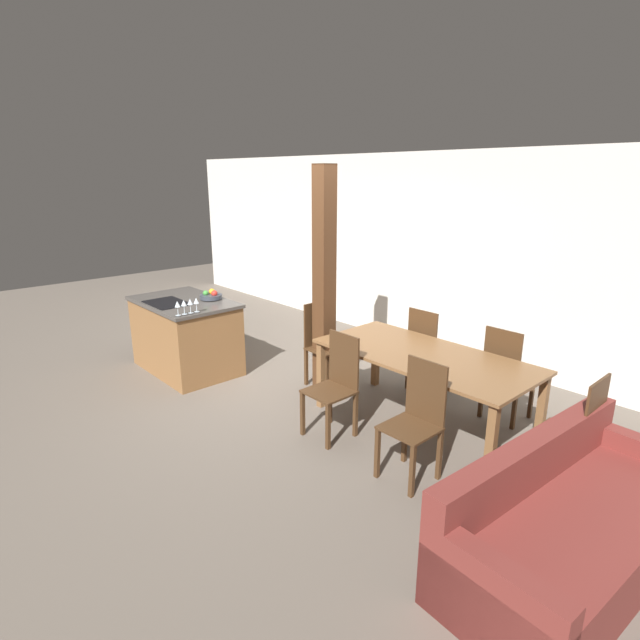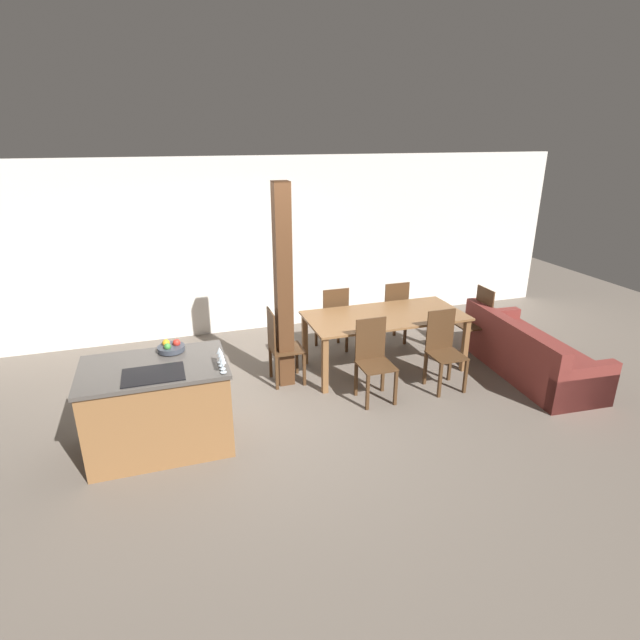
{
  "view_description": "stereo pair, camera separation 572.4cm",
  "coord_description": "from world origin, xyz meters",
  "px_view_note": "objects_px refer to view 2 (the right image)",
  "views": [
    {
      "loc": [
        4.28,
        -3.13,
        2.41
      ],
      "look_at": [
        0.6,
        0.2,
        0.95
      ],
      "focal_mm": 28.0,
      "sensor_mm": 36.0,
      "label": 1
    },
    {
      "loc": [
        -1.1,
        -5.01,
        3.01
      ],
      "look_at": [
        0.6,
        0.2,
        0.95
      ],
      "focal_mm": 28.0,
      "sensor_mm": 36.0,
      "label": 2
    }
  ],
  "objects_px": {
    "fruit_bowl": "(171,347)",
    "dining_chair_near_right": "(444,349)",
    "kitchen_island": "(158,406)",
    "dining_chair_near_left": "(374,359)",
    "dining_table": "(385,321)",
    "wine_glass_end": "(219,351)",
    "dining_chair_far_left": "(333,318)",
    "wine_glass_middle": "(222,357)",
    "timber_post": "(283,289)",
    "wine_glass_near": "(223,361)",
    "dining_chair_head_end": "(281,346)",
    "wine_glass_far": "(221,354)",
    "dining_chair_foot_end": "(476,321)",
    "couch": "(528,355)",
    "dining_chair_far_right": "(393,312)"
  },
  "relations": [
    {
      "from": "couch",
      "to": "kitchen_island",
      "type": "bearing_deg",
      "value": 96.61
    },
    {
      "from": "wine_glass_near",
      "to": "wine_glass_middle",
      "type": "bearing_deg",
      "value": 90.0
    },
    {
      "from": "fruit_bowl",
      "to": "timber_post",
      "type": "relative_size",
      "value": 0.11
    },
    {
      "from": "kitchen_island",
      "to": "dining_chair_near_left",
      "type": "height_order",
      "value": "dining_chair_near_left"
    },
    {
      "from": "wine_glass_end",
      "to": "dining_chair_far_left",
      "type": "relative_size",
      "value": 0.16
    },
    {
      "from": "wine_glass_near",
      "to": "dining_chair_near_right",
      "type": "distance_m",
      "value": 2.89
    },
    {
      "from": "dining_table",
      "to": "dining_chair_foot_end",
      "type": "height_order",
      "value": "dining_chair_foot_end"
    },
    {
      "from": "fruit_bowl",
      "to": "wine_glass_far",
      "type": "bearing_deg",
      "value": -49.45
    },
    {
      "from": "wine_glass_middle",
      "to": "dining_chair_far_right",
      "type": "relative_size",
      "value": 0.16
    },
    {
      "from": "couch",
      "to": "timber_post",
      "type": "bearing_deg",
      "value": 80.69
    },
    {
      "from": "wine_glass_far",
      "to": "dining_chair_near_right",
      "type": "height_order",
      "value": "wine_glass_far"
    },
    {
      "from": "dining_chair_foot_end",
      "to": "timber_post",
      "type": "xyz_separation_m",
      "value": [
        -2.8,
        -0.03,
        0.75
      ]
    },
    {
      "from": "dining_chair_far_left",
      "to": "dining_chair_far_right",
      "type": "bearing_deg",
      "value": -180.0
    },
    {
      "from": "dining_table",
      "to": "dining_chair_near_left",
      "type": "relative_size",
      "value": 2.14
    },
    {
      "from": "wine_glass_near",
      "to": "dining_chair_foot_end",
      "type": "height_order",
      "value": "wine_glass_near"
    },
    {
      "from": "wine_glass_near",
      "to": "fruit_bowl",
      "type": "bearing_deg",
      "value": 123.49
    },
    {
      "from": "kitchen_island",
      "to": "dining_chair_foot_end",
      "type": "distance_m",
      "value": 4.45
    },
    {
      "from": "kitchen_island",
      "to": "dining_chair_near_left",
      "type": "xyz_separation_m",
      "value": [
        2.45,
        0.26,
        0.05
      ]
    },
    {
      "from": "dining_table",
      "to": "wine_glass_near",
      "type": "bearing_deg",
      "value": -149.41
    },
    {
      "from": "kitchen_island",
      "to": "dining_chair_far_right",
      "type": "distance_m",
      "value": 3.79
    },
    {
      "from": "wine_glass_far",
      "to": "wine_glass_end",
      "type": "bearing_deg",
      "value": 90.0
    },
    {
      "from": "wine_glass_middle",
      "to": "wine_glass_end",
      "type": "bearing_deg",
      "value": 90.0
    },
    {
      "from": "dining_table",
      "to": "couch",
      "type": "height_order",
      "value": "dining_table"
    },
    {
      "from": "dining_chair_far_left",
      "to": "wine_glass_far",
      "type": "bearing_deg",
      "value": 46.53
    },
    {
      "from": "wine_glass_middle",
      "to": "couch",
      "type": "height_order",
      "value": "wine_glass_middle"
    },
    {
      "from": "wine_glass_far",
      "to": "timber_post",
      "type": "xyz_separation_m",
      "value": [
        0.92,
        1.18,
        0.22
      ]
    },
    {
      "from": "wine_glass_end",
      "to": "timber_post",
      "type": "xyz_separation_m",
      "value": [
        0.92,
        1.1,
        0.22
      ]
    },
    {
      "from": "fruit_bowl",
      "to": "dining_chair_near_right",
      "type": "relative_size",
      "value": 0.28
    },
    {
      "from": "kitchen_island",
      "to": "timber_post",
      "type": "bearing_deg",
      "value": 31.55
    },
    {
      "from": "dining_chair_head_end",
      "to": "dining_chair_far_right",
      "type": "bearing_deg",
      "value": -69.26
    },
    {
      "from": "kitchen_island",
      "to": "wine_glass_far",
      "type": "relative_size",
      "value": 8.6
    },
    {
      "from": "wine_glass_middle",
      "to": "timber_post",
      "type": "xyz_separation_m",
      "value": [
        0.92,
        1.25,
        0.22
      ]
    },
    {
      "from": "wine_glass_near",
      "to": "dining_chair_near_left",
      "type": "bearing_deg",
      "value": 19.27
    },
    {
      "from": "wine_glass_middle",
      "to": "dining_chair_head_end",
      "type": "height_order",
      "value": "wine_glass_middle"
    },
    {
      "from": "kitchen_island",
      "to": "dining_table",
      "type": "bearing_deg",
      "value": 18.47
    },
    {
      "from": "fruit_bowl",
      "to": "dining_chair_far_right",
      "type": "height_order",
      "value": "fruit_bowl"
    },
    {
      "from": "wine_glass_middle",
      "to": "wine_glass_end",
      "type": "distance_m",
      "value": 0.15
    },
    {
      "from": "timber_post",
      "to": "wine_glass_middle",
      "type": "bearing_deg",
      "value": -126.25
    },
    {
      "from": "dining_chair_far_left",
      "to": "dining_chair_foot_end",
      "type": "relative_size",
      "value": 1.0
    },
    {
      "from": "wine_glass_far",
      "to": "couch",
      "type": "distance_m",
      "value": 4.13
    },
    {
      "from": "fruit_bowl",
      "to": "dining_chair_foot_end",
      "type": "distance_m",
      "value": 4.24
    },
    {
      "from": "dining_chair_near_right",
      "to": "timber_post",
      "type": "xyz_separation_m",
      "value": [
        -1.85,
        0.69,
        0.75
      ]
    },
    {
      "from": "dining_chair_head_end",
      "to": "fruit_bowl",
      "type": "bearing_deg",
      "value": 117.7
    },
    {
      "from": "dining_chair_near_left",
      "to": "dining_chair_foot_end",
      "type": "bearing_deg",
      "value": 20.74
    },
    {
      "from": "fruit_bowl",
      "to": "dining_chair_head_end",
      "type": "distance_m",
      "value": 1.55
    },
    {
      "from": "couch",
      "to": "dining_table",
      "type": "bearing_deg",
      "value": 70.21
    },
    {
      "from": "dining_chair_near_right",
      "to": "dining_chair_foot_end",
      "type": "xyz_separation_m",
      "value": [
        0.96,
        0.72,
        0.0
      ]
    },
    {
      "from": "wine_glass_far",
      "to": "dining_chair_far_left",
      "type": "relative_size",
      "value": 0.16
    },
    {
      "from": "dining_chair_near_left",
      "to": "dining_chair_near_right",
      "type": "height_order",
      "value": "same"
    },
    {
      "from": "wine_glass_end",
      "to": "dining_table",
      "type": "distance_m",
      "value": 2.58
    }
  ]
}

